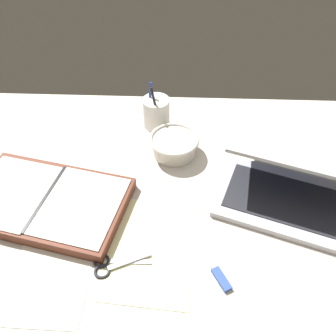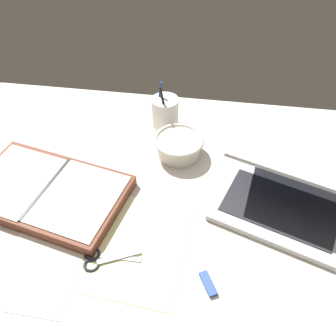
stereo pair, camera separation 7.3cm
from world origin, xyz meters
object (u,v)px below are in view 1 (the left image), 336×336
Objects in this scene: bowl at (174,145)px; pen_cup at (156,112)px; laptop at (286,183)px; scissors at (109,265)px; planner at (47,202)px.

bowl is 0.95× the size of pen_cup.
scissors is at bearing -132.78° from laptop.
planner is (-32.78, -22.13, -1.60)cm from bowl.
pen_cup is at bearing 160.09° from laptop.
pen_cup is 1.15× the size of scissors.
pen_cup is 53.46cm from scissors.
bowl is 14.99cm from pen_cup.
laptop is 49.85cm from scissors.
bowl is at bearing 171.31° from laptop.
pen_cup reaches higher than planner.
laptop reaches higher than scissors.
bowl is at bearing 46.55° from planner.
bowl is 41.64cm from scissors.
laptop is at bearing 15.02° from scissors.
laptop is at bearing 18.21° from planner.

